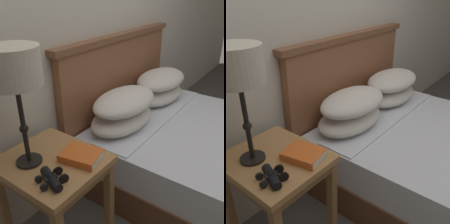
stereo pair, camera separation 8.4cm
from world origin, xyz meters
The scene contains 7 objects.
ground_plane centered at (0.00, 0.00, 0.00)m, with size 20.00×20.00×0.00m, color #514C47.
wall_back centered at (0.00, 0.97, 1.30)m, with size 8.00×0.06×2.60m.
nightstand centered at (-0.71, 0.62, 0.54)m, with size 0.46×0.52×0.63m.
bed centered at (0.34, 0.06, 0.30)m, with size 1.49×1.96×1.10m.
table_lamp centered at (-0.79, 0.70, 1.12)m, with size 0.24×0.24×0.59m.
book_on_nightstand centered at (-0.61, 0.50, 0.66)m, with size 0.19×0.23×0.04m.
binoculars_pair centered at (-0.83, 0.49, 0.66)m, with size 0.15×0.16×0.05m.
Camera 2 is at (-1.38, -0.35, 1.46)m, focal length 42.00 mm.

